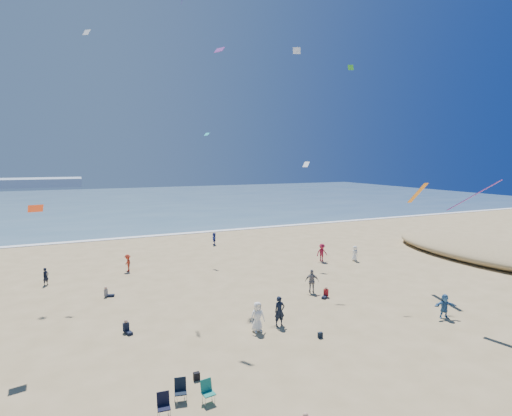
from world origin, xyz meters
name	(u,v)px	position (x,y,z in m)	size (l,w,h in m)	color
ocean	(107,202)	(0.00, 95.00, 0.03)	(220.00, 100.00, 0.06)	#476B84
surf_line	(133,237)	(0.00, 45.00, 0.04)	(220.00, 1.20, 0.08)	white
standing_flyers	(263,290)	(5.79, 15.21, 0.88)	(33.92, 40.73, 1.94)	white
seated_group	(240,344)	(1.25, 8.49, 0.42)	(16.71, 29.65, 0.84)	silver
chair_cluster	(185,396)	(-2.85, 4.76, 0.50)	(2.67, 1.48, 1.00)	black
black_backpack	(197,376)	(-1.79, 6.66, 0.19)	(0.30, 0.22, 0.38)	black
navy_bag	(320,335)	(6.30, 8.11, 0.17)	(0.28, 0.18, 0.34)	black
kites_aloft	(340,105)	(10.81, 12.95, 14.57)	(44.17, 41.26, 28.32)	purple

